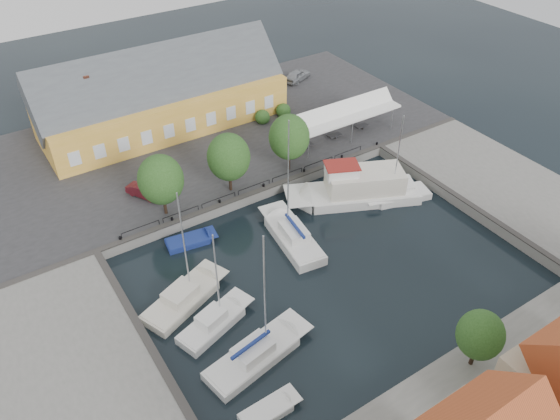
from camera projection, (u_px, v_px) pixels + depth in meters
name	position (u px, v px, depth m)	size (l,w,h in m)	color
ground	(317.00, 258.00, 48.28)	(140.00, 140.00, 0.00)	black
north_quay	(200.00, 142.00, 63.22)	(56.00, 26.00, 1.00)	#2D2D30
west_quay	(73.00, 389.00, 37.19)	(12.00, 24.00, 1.00)	slate
east_quay	(501.00, 186.00, 56.10)	(12.00, 24.00, 1.00)	slate
quay_edge_fittings	(287.00, 221.00, 50.78)	(56.00, 24.72, 0.40)	#383533
warehouse	(157.00, 99.00, 63.25)	(28.56, 14.00, 9.55)	gold
tent_canopy	(343.00, 115.00, 61.65)	(14.00, 4.00, 2.83)	white
quay_trees	(229.00, 157.00, 52.39)	(18.20, 4.20, 6.30)	black
car_silver	(297.00, 75.00, 74.75)	(1.84, 4.57, 1.56)	#A1A5A9
car_red	(144.00, 191.00, 53.53)	(1.32, 3.78, 1.24)	maroon
center_sailboat	(292.00, 237.00, 49.94)	(3.90, 9.42, 12.57)	white
trawler	(357.00, 190.00, 54.70)	(13.86, 9.18, 5.00)	white
east_boat_a	(398.00, 197.00, 55.10)	(7.31, 4.01, 10.16)	white
west_boat_b	(184.00, 299.00, 44.05)	(8.38, 5.58, 11.01)	silver
west_boat_c	(215.00, 323.00, 42.06)	(7.01, 4.16, 9.38)	white
west_boat_d	(257.00, 355.00, 39.68)	(9.13, 4.23, 11.78)	white
launch_sw	(269.00, 412.00, 36.30)	(4.35, 1.73, 0.98)	white
launch_nw	(191.00, 242.00, 49.91)	(4.88, 2.51, 0.88)	navy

